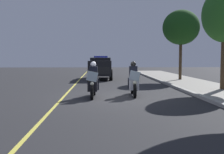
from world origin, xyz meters
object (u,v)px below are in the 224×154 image
object	(u,v)px
police_motorcycle_lead_left	(93,83)
police_suv	(101,67)
tree_far_back	(181,28)
police_motorcycle_lead_right	(133,82)

from	to	relation	value
police_motorcycle_lead_left	police_suv	size ratio (longest dim) A/B	0.43
police_motorcycle_lead_left	tree_far_back	world-z (taller)	tree_far_back
police_motorcycle_lead_right	police_suv	distance (m)	10.69
police_motorcycle_lead_left	police_motorcycle_lead_right	distance (m)	2.04
police_motorcycle_lead_left	police_suv	xyz separation A→B (m)	(-10.99, 0.40, 0.37)
police_motorcycle_lead_right	police_suv	size ratio (longest dim) A/B	0.43
police_motorcycle_lead_left	tree_far_back	distance (m)	11.98
police_motorcycle_lead_left	police_motorcycle_lead_right	xyz separation A→B (m)	(-0.42, 2.00, 0.00)
police_suv	tree_far_back	size ratio (longest dim) A/B	0.87
police_motorcycle_lead_left	tree_far_back	size ratio (longest dim) A/B	0.38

